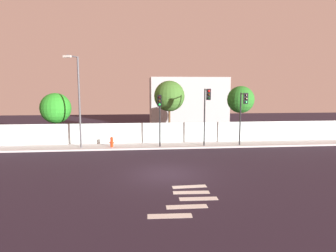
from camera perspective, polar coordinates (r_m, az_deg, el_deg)
ground_plane at (r=17.79m, az=-0.21°, el=-9.28°), size 80.00×80.00×0.00m
sidewalk at (r=25.71m, az=-1.98°, el=-3.87°), size 36.00×2.40×0.15m
perimeter_wall at (r=26.81m, az=-2.17°, el=-1.28°), size 36.00×0.18×1.80m
crosswalk_marking at (r=14.01m, az=3.86°, el=-13.99°), size 3.34×3.91×0.01m
traffic_light_left at (r=24.41m, az=7.51°, el=4.11°), size 0.34×1.74×4.89m
traffic_light_center at (r=23.88m, az=-1.64°, el=3.27°), size 0.36×1.59×4.39m
traffic_light_right at (r=25.48m, az=14.41°, el=3.52°), size 0.34×1.41×4.55m
street_lamp_curbside at (r=24.99m, az=-17.12°, el=5.69°), size 0.87×1.82×7.45m
fire_hydrant at (r=25.19m, az=-10.88°, el=-2.99°), size 0.44×0.26×0.86m
roadside_tree_leftmost at (r=28.78m, az=-20.99°, el=3.24°), size 2.78×2.78×4.65m
roadside_tree_midleft at (r=27.88m, az=0.26°, el=5.81°), size 2.90×2.90×5.78m
roadside_tree_midright at (r=29.45m, az=13.95°, el=4.99°), size 2.62×2.62×5.28m
low_building_distant at (r=41.05m, az=3.80°, el=4.83°), size 10.34×6.00×6.49m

